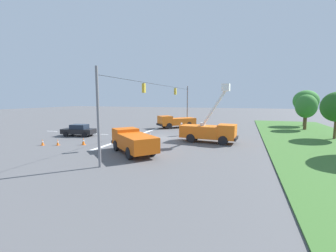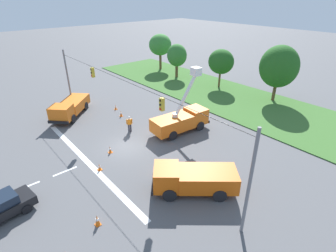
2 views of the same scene
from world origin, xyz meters
name	(u,v)px [view 2 (image 2 of 2)]	position (x,y,z in m)	size (l,w,h in m)	color
ground_plane	(127,147)	(0.00, 0.00, 0.00)	(200.00, 200.00, 0.00)	#565659
grass_verge	(241,101)	(0.00, 18.00, 0.05)	(56.00, 12.00, 0.10)	#3D6B2D
lane_markings	(71,169)	(0.00, -5.50, 0.00)	(17.60, 15.25, 0.01)	silver
signal_gantry	(124,105)	(-0.03, 0.00, 4.25)	(26.20, 0.33, 7.20)	slate
tree_far_west	(160,45)	(-19.89, 20.11, 4.55)	(3.90, 4.23, 6.47)	brown
tree_west	(177,55)	(-13.94, 18.88, 3.76)	(3.51, 3.12, 5.62)	brown
tree_centre	(221,62)	(-5.72, 20.27, 3.97)	(3.93, 3.50, 5.80)	brown
tree_east	(279,67)	(2.64, 21.52, 4.67)	(4.91, 4.83, 7.36)	brown
utility_truck_bucket_lift	(181,119)	(0.98, 6.08, 1.36)	(2.78, 6.50, 6.56)	orange
utility_truck_support_near	(70,107)	(-10.24, -1.34, 1.12)	(6.24, 6.33, 2.10)	orange
utility_truck_support_far	(193,178)	(8.47, 0.32, 1.15)	(5.74, 6.14, 2.06)	#D6560F
road_worker	(129,123)	(-2.40, 1.86, 1.00)	(0.36, 0.62, 1.77)	#383842
traffic_cone_foreground_left	(97,220)	(6.84, -6.54, 0.40)	(0.36, 0.36, 0.80)	orange
traffic_cone_foreground_right	(121,114)	(-6.33, 3.18, 0.35)	(0.36, 0.36, 0.71)	orange
traffic_cone_mid_left	(116,107)	(-8.54, 3.72, 0.29)	(0.36, 0.36, 0.61)	orange
traffic_cone_lane_edge_a	(110,150)	(-0.11, -1.76, 0.32)	(0.36, 0.36, 0.67)	orange
traffic_cone_lane_edge_b	(99,167)	(1.67, -3.74, 0.29)	(0.36, 0.36, 0.61)	orange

